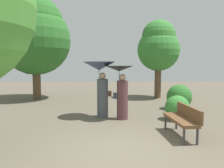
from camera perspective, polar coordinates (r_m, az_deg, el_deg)
The scene contains 8 objects.
ground_plane at distance 5.39m, azimuth 0.62°, elevation -16.26°, with size 40.00×40.00×0.00m, color brown.
person_left at distance 8.20m, azimuth -2.97°, elevation 1.76°, with size 1.19×1.19×2.05m.
person_right at distance 7.90m, azimuth 2.26°, elevation -0.12°, with size 1.03×1.03×1.90m.
park_bench at distance 6.43m, azimuth 17.63°, elevation -8.20°, with size 0.61×1.53×0.83m.
tree_near_right at distance 13.22m, azimuth 11.74°, elevation 9.46°, with size 2.41×2.41×4.47m.
tree_mid_left at distance 13.31m, azimuth -18.93°, elevation 11.72°, with size 3.84×3.84×5.69m.
bush_path_left at distance 10.17m, azimuth 16.73°, elevation -3.16°, with size 1.08×1.08×1.08m, color #2D6B28.
bush_path_right at distance 8.26m, azimuth 16.28°, elevation -5.79°, with size 0.87×0.87×0.87m, color #387F33.
Camera 1 is at (-0.13, -5.02, 1.96)m, focal length 35.90 mm.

